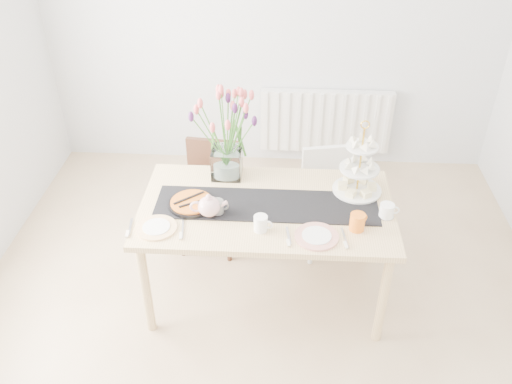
# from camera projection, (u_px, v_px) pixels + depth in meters

# --- Properties ---
(room_shell) EXTENTS (4.50, 4.50, 4.50)m
(room_shell) POSITION_uv_depth(u_px,v_px,m) (259.00, 169.00, 2.74)
(room_shell) COLOR tan
(room_shell) RESTS_ON ground
(radiator) EXTENTS (1.20, 0.08, 0.60)m
(radiator) POSITION_uv_depth(u_px,v_px,m) (325.00, 121.00, 5.00)
(radiator) COLOR white
(radiator) RESTS_ON room_shell
(dining_table) EXTENTS (1.60, 0.90, 0.75)m
(dining_table) POSITION_uv_depth(u_px,v_px,m) (266.00, 215.00, 3.45)
(dining_table) COLOR tan
(dining_table) RESTS_ON ground
(chair_brown) EXTENTS (0.45, 0.45, 0.82)m
(chair_brown) POSITION_uv_depth(u_px,v_px,m) (212.00, 187.00, 4.07)
(chair_brown) COLOR #381F14
(chair_brown) RESTS_ON ground
(chair_white) EXTENTS (0.46, 0.46, 0.79)m
(chair_white) POSITION_uv_depth(u_px,v_px,m) (329.00, 192.00, 4.05)
(chair_white) COLOR white
(chair_white) RESTS_ON ground
(table_runner) EXTENTS (1.40, 0.35, 0.01)m
(table_runner) POSITION_uv_depth(u_px,v_px,m) (267.00, 205.00, 3.41)
(table_runner) COLOR black
(table_runner) RESTS_ON dining_table
(tulip_vase) EXTENTS (0.72, 0.72, 0.62)m
(tulip_vase) POSITION_uv_depth(u_px,v_px,m) (226.00, 123.00, 3.47)
(tulip_vase) COLOR silver
(tulip_vase) RESTS_ON dining_table
(cake_stand) EXTENTS (0.32, 0.32, 0.47)m
(cake_stand) POSITION_uv_depth(u_px,v_px,m) (359.00, 174.00, 3.46)
(cake_stand) COLOR gold
(cake_stand) RESTS_ON dining_table
(teapot) EXTENTS (0.24, 0.20, 0.15)m
(teapot) POSITION_uv_depth(u_px,v_px,m) (209.00, 206.00, 3.29)
(teapot) COLOR silver
(teapot) RESTS_ON dining_table
(cream_jug) EXTENTS (0.09, 0.09, 0.09)m
(cream_jug) POSITION_uv_depth(u_px,v_px,m) (387.00, 211.00, 3.29)
(cream_jug) COLOR white
(cream_jug) RESTS_ON dining_table
(tart_tin) EXTENTS (0.30, 0.30, 0.04)m
(tart_tin) POSITION_uv_depth(u_px,v_px,m) (192.00, 203.00, 3.40)
(tart_tin) COLOR black
(tart_tin) RESTS_ON dining_table
(mug_grey) EXTENTS (0.09, 0.09, 0.09)m
(mug_grey) POSITION_uv_depth(u_px,v_px,m) (217.00, 207.00, 3.32)
(mug_grey) COLOR slate
(mug_grey) RESTS_ON dining_table
(mug_white) EXTENTS (0.10, 0.10, 0.10)m
(mug_white) POSITION_uv_depth(u_px,v_px,m) (261.00, 223.00, 3.18)
(mug_white) COLOR white
(mug_white) RESTS_ON dining_table
(mug_orange) EXTENTS (0.13, 0.13, 0.11)m
(mug_orange) POSITION_uv_depth(u_px,v_px,m) (357.00, 222.00, 3.19)
(mug_orange) COLOR orange
(mug_orange) RESTS_ON dining_table
(plate_left) EXTENTS (0.27, 0.27, 0.01)m
(plate_left) POSITION_uv_depth(u_px,v_px,m) (156.00, 228.00, 3.22)
(plate_left) COLOR silver
(plate_left) RESTS_ON dining_table
(plate_right) EXTENTS (0.29, 0.29, 0.01)m
(plate_right) POSITION_uv_depth(u_px,v_px,m) (317.00, 236.00, 3.15)
(plate_right) COLOR silver
(plate_right) RESTS_ON dining_table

